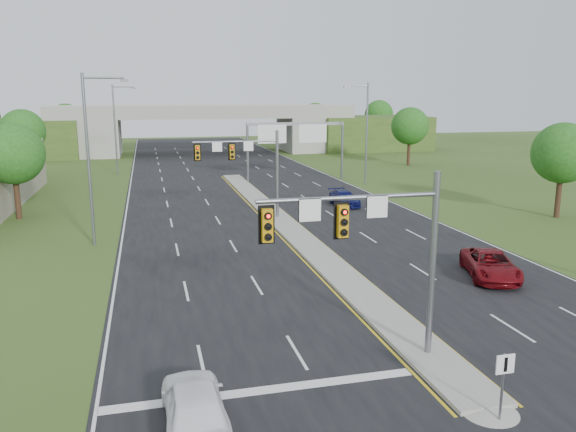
% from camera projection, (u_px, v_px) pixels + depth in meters
% --- Properties ---
extents(ground, '(240.00, 240.00, 0.00)m').
position_uv_depth(ground, '(427.00, 356.00, 21.10)').
color(ground, '#334E1C').
rests_on(ground, ground).
extents(road, '(24.00, 160.00, 0.02)m').
position_uv_depth(road, '(254.00, 197.00, 54.29)').
color(road, black).
rests_on(road, ground).
extents(median, '(2.00, 54.00, 0.16)m').
position_uv_depth(median, '(283.00, 223.00, 42.90)').
color(median, gray).
rests_on(median, road).
extents(median_nose, '(2.00, 2.00, 0.16)m').
position_uv_depth(median_nose, '(490.00, 410.00, 17.29)').
color(median_nose, gray).
rests_on(median_nose, road).
extents(lane_markings, '(23.72, 160.00, 0.01)m').
position_uv_depth(lane_markings, '(260.00, 209.00, 48.38)').
color(lane_markings, gold).
rests_on(lane_markings, road).
extents(signal_mast_near, '(6.62, 0.60, 7.00)m').
position_uv_depth(signal_mast_near, '(376.00, 238.00, 19.51)').
color(signal_mast_near, slate).
rests_on(signal_mast_near, ground).
extents(signal_mast_far, '(6.62, 0.60, 7.00)m').
position_uv_depth(signal_mast_far, '(249.00, 161.00, 43.22)').
color(signal_mast_far, slate).
rests_on(signal_mast_far, ground).
extents(keep_right_sign, '(0.60, 0.13, 2.20)m').
position_uv_depth(keep_right_sign, '(504.00, 376.00, 16.49)').
color(keep_right_sign, slate).
rests_on(keep_right_sign, ground).
extents(sign_gantry, '(11.58, 0.44, 6.67)m').
position_uv_depth(sign_gantry, '(295.00, 135.00, 64.21)').
color(sign_gantry, slate).
rests_on(sign_gantry, ground).
extents(overpass, '(80.00, 14.00, 8.10)m').
position_uv_depth(overpass, '(205.00, 132.00, 96.23)').
color(overpass, gray).
rests_on(overpass, ground).
extents(lightpole_l_mid, '(2.85, 0.25, 11.00)m').
position_uv_depth(lightpole_l_mid, '(91.00, 152.00, 35.62)').
color(lightpole_l_mid, slate).
rests_on(lightpole_l_mid, ground).
extents(lightpole_l_far, '(2.85, 0.25, 11.00)m').
position_uv_depth(lightpole_l_far, '(117.00, 125.00, 68.82)').
color(lightpole_l_far, slate).
rests_on(lightpole_l_far, ground).
extents(lightpole_r_far, '(2.85, 0.25, 11.00)m').
position_uv_depth(lightpole_r_far, '(365.00, 129.00, 60.94)').
color(lightpole_r_far, slate).
rests_on(lightpole_r_far, ground).
extents(tree_l_near, '(4.80, 4.80, 7.60)m').
position_uv_depth(tree_l_near, '(13.00, 154.00, 43.70)').
color(tree_l_near, '#382316').
rests_on(tree_l_near, ground).
extents(tree_l_mid, '(5.20, 5.20, 8.12)m').
position_uv_depth(tree_l_mid, '(23.00, 131.00, 66.39)').
color(tree_l_mid, '#382316').
rests_on(tree_l_mid, ground).
extents(tree_r_near, '(4.80, 4.80, 7.60)m').
position_uv_depth(tree_r_near, '(563.00, 153.00, 44.24)').
color(tree_r_near, '#382316').
rests_on(tree_r_near, ground).
extents(tree_r_mid, '(5.20, 5.20, 8.12)m').
position_uv_depth(tree_r_mid, '(410.00, 126.00, 78.32)').
color(tree_r_mid, '#382316').
rests_on(tree_r_mid, ground).
extents(tree_back_b, '(5.60, 5.60, 8.32)m').
position_uv_depth(tree_back_b, '(66.00, 119.00, 103.37)').
color(tree_back_b, '#382316').
rests_on(tree_back_b, ground).
extents(tree_back_c, '(5.60, 5.60, 8.32)m').
position_uv_depth(tree_back_c, '(315.00, 117.00, 114.83)').
color(tree_back_c, '#382316').
rests_on(tree_back_c, ground).
extents(tree_back_d, '(6.00, 6.00, 8.85)m').
position_uv_depth(tree_back_d, '(379.00, 115.00, 118.10)').
color(tree_back_d, '#382316').
rests_on(tree_back_d, ground).
extents(car_white, '(1.87, 4.50, 1.52)m').
position_uv_depth(car_white, '(195.00, 405.00, 16.32)').
color(car_white, white).
rests_on(car_white, road).
extents(car_far_a, '(3.88, 5.60, 1.42)m').
position_uv_depth(car_far_a, '(490.00, 265.00, 30.10)').
color(car_far_a, maroon).
rests_on(car_far_a, road).
extents(car_far_b, '(1.88, 4.50, 1.30)m').
position_uv_depth(car_far_b, '(344.00, 198.00, 50.01)').
color(car_far_b, '#0C104B').
rests_on(car_far_b, road).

